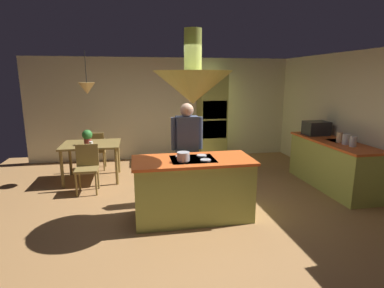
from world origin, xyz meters
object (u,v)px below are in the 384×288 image
(dining_table, at_px, (91,148))
(person_at_island, at_px, (187,146))
(canister_flour, at_px, (353,141))
(potted_plant_on_table, at_px, (87,136))
(chair_by_back_wall, at_px, (96,148))
(cooking_pot_on_cooktop, at_px, (183,156))
(microwave_on_counter, at_px, (316,128))
(chair_facing_island, at_px, (87,165))
(oven_tower, at_px, (212,117))
(canister_tea, at_px, (340,137))
(canister_sugar, at_px, (346,139))
(kitchen_island, at_px, (193,188))
(cup_on_table, at_px, (91,144))

(dining_table, relative_size, person_at_island, 0.68)
(dining_table, relative_size, canister_flour, 6.31)
(person_at_island, height_order, canister_flour, person_at_island)
(potted_plant_on_table, bearing_deg, chair_by_back_wall, 86.56)
(person_at_island, distance_m, cooking_pot_on_cooktop, 0.83)
(microwave_on_counter, bearing_deg, chair_facing_island, 179.77)
(oven_tower, height_order, canister_tea, oven_tower)
(dining_table, distance_m, chair_facing_island, 0.70)
(canister_sugar, xyz_separation_m, canister_tea, (0.00, 0.18, -0.00))
(chair_facing_island, bearing_deg, person_at_island, -23.33)
(oven_tower, xyz_separation_m, cooking_pot_on_cooktop, (-1.26, -3.37, -0.10))
(canister_tea, distance_m, microwave_on_counter, 0.75)
(dining_table, relative_size, chair_facing_island, 1.30)
(chair_facing_island, distance_m, cooking_pot_on_cooktop, 2.24)
(chair_facing_island, height_order, potted_plant_on_table, potted_plant_on_table)
(oven_tower, height_order, microwave_on_counter, oven_tower)
(kitchen_island, distance_m, chair_by_back_wall, 3.26)
(chair_by_back_wall, bearing_deg, cup_on_table, 92.10)
(canister_flour, distance_m, cooking_pot_on_cooktop, 3.03)
(cup_on_table, xyz_separation_m, canister_flour, (4.51, -1.58, 0.19))
(cooking_pot_on_cooktop, bearing_deg, kitchen_island, 39.09)
(kitchen_island, bearing_deg, chair_by_back_wall, 121.47)
(oven_tower, distance_m, dining_table, 3.05)
(canister_flour, bearing_deg, oven_tower, 120.56)
(kitchen_island, xyz_separation_m, canister_sugar, (2.84, 0.48, 0.54))
(canister_tea, bearing_deg, cup_on_table, 164.90)
(chair_by_back_wall, relative_size, cup_on_table, 9.67)
(cup_on_table, bearing_deg, cooking_pot_on_cooktop, -53.03)
(canister_flour, relative_size, canister_tea, 0.96)
(potted_plant_on_table, distance_m, canister_tea, 4.78)
(microwave_on_counter, bearing_deg, oven_tower, 133.42)
(kitchen_island, height_order, cup_on_table, kitchen_island)
(canister_flour, height_order, cooking_pot_on_cooktop, canister_flour)
(canister_tea, bearing_deg, chair_by_back_wall, 154.96)
(potted_plant_on_table, xyz_separation_m, canister_tea, (4.59, -1.35, 0.08))
(dining_table, bearing_deg, chair_facing_island, -90.00)
(oven_tower, height_order, cooking_pot_on_cooktop, oven_tower)
(person_at_island, height_order, canister_sugar, person_at_island)
(dining_table, bearing_deg, canister_sugar, -19.68)
(dining_table, bearing_deg, microwave_on_counter, -8.70)
(kitchen_island, distance_m, person_at_island, 0.84)
(canister_tea, xyz_separation_m, microwave_on_counter, (0.00, 0.75, 0.05))
(dining_table, xyz_separation_m, potted_plant_on_table, (-0.05, -0.09, 0.26))
(kitchen_island, bearing_deg, oven_tower, 71.27)
(chair_by_back_wall, height_order, canister_tea, canister_tea)
(person_at_island, bearing_deg, kitchen_island, -92.43)
(kitchen_island, distance_m, canister_tea, 2.97)
(chair_by_back_wall, height_order, microwave_on_counter, microwave_on_counter)
(kitchen_island, height_order, canister_sugar, canister_sugar)
(person_at_island, height_order, microwave_on_counter, person_at_island)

